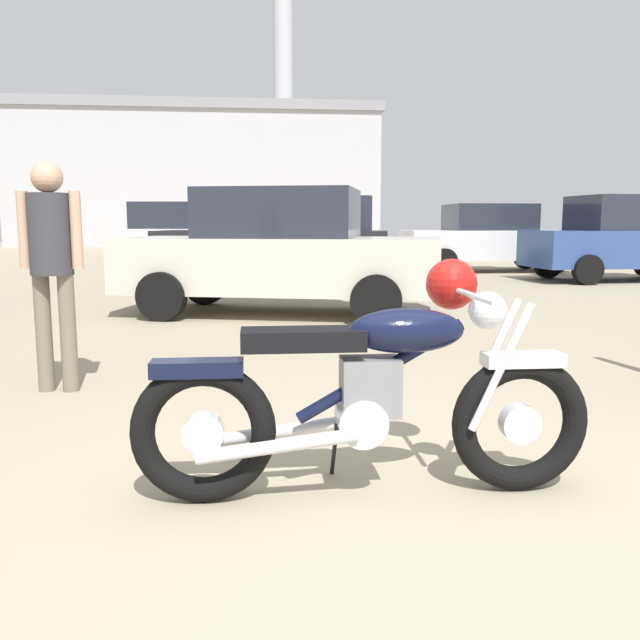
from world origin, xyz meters
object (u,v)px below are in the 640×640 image
object	(u,v)px
blue_hatchback_right	(278,236)
white_estate_far	(281,252)
vintage_motorcycle	(377,389)
dark_sedan_left	(488,238)
silver_sedan_mid	(210,233)
pale_sedan_back	(625,237)
bystander	(51,253)

from	to	relation	value
blue_hatchback_right	white_estate_far	world-z (taller)	blue_hatchback_right
vintage_motorcycle	dark_sedan_left	distance (m)	14.39
blue_hatchback_right	silver_sedan_mid	world-z (taller)	same
silver_sedan_mid	pale_sedan_back	bearing A→B (deg)	-21.05
pale_sedan_back	white_estate_far	xyz separation A→B (m)	(-7.16, -4.90, -0.08)
vintage_motorcycle	silver_sedan_mid	size ratio (longest dim) A/B	0.44
pale_sedan_back	dark_sedan_left	size ratio (longest dim) A/B	0.95
pale_sedan_back	silver_sedan_mid	bearing A→B (deg)	-29.20
blue_hatchback_right	dark_sedan_left	xyz separation A→B (m)	(5.18, 2.69, -0.10)
white_estate_far	pale_sedan_back	bearing A→B (deg)	45.30
vintage_motorcycle	white_estate_far	size ratio (longest dim) A/B	0.47
vintage_motorcycle	white_estate_far	xyz separation A→B (m)	(-0.56, 6.06, 0.34)
bystander	silver_sedan_mid	distance (m)	12.91
pale_sedan_back	blue_hatchback_right	world-z (taller)	pale_sedan_back
vintage_motorcycle	silver_sedan_mid	xyz separation A→B (m)	(-2.60, 14.86, 0.45)
vintage_motorcycle	bystander	xyz separation A→B (m)	(-2.11, 1.95, 0.53)
silver_sedan_mid	vintage_motorcycle	bearing A→B (deg)	-78.20
vintage_motorcycle	pale_sedan_back	bearing A→B (deg)	55.74
blue_hatchback_right	silver_sedan_mid	xyz separation A→B (m)	(-1.89, 3.87, 0.00)
bystander	dark_sedan_left	distance (m)	13.44
vintage_motorcycle	bystander	world-z (taller)	bystander
bystander	pale_sedan_back	xyz separation A→B (m)	(8.72, 9.01, -0.10)
bystander	blue_hatchback_right	xyz separation A→B (m)	(1.40, 9.03, -0.08)
bystander	white_estate_far	bearing A→B (deg)	-16.94
silver_sedan_mid	blue_hatchback_right	bearing A→B (deg)	-62.09
silver_sedan_mid	white_estate_far	size ratio (longest dim) A/B	1.07
vintage_motorcycle	dark_sedan_left	size ratio (longest dim) A/B	0.49
bystander	blue_hatchback_right	size ratio (longest dim) A/B	0.34
blue_hatchback_right	dark_sedan_left	bearing A→B (deg)	-145.79
pale_sedan_back	silver_sedan_mid	size ratio (longest dim) A/B	0.85
bystander	pale_sedan_back	world-z (taller)	pale_sedan_back
bystander	silver_sedan_mid	world-z (taller)	silver_sedan_mid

